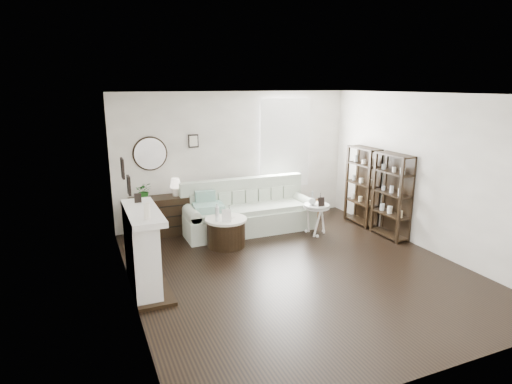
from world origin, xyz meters
name	(u,v)px	position (x,y,z in m)	size (l,w,h in m)	color
room	(269,144)	(0.73, 2.70, 1.60)	(5.50, 5.50, 5.50)	black
fireplace	(143,252)	(-2.32, 0.30, 0.54)	(0.50, 1.40, 1.84)	white
shelf_unit_far	(362,186)	(2.33, 1.55, 0.80)	(0.30, 0.80, 1.60)	black
shelf_unit_near	(392,196)	(2.33, 0.65, 0.80)	(0.30, 0.80, 1.60)	black
sofa	(248,214)	(-0.01, 2.08, 0.33)	(2.58, 0.89, 1.00)	#B0BDA8
quilt	(208,208)	(-0.86, 1.95, 0.59)	(0.55, 0.45, 0.14)	#299876
suitcase	(306,209)	(1.44, 2.30, 0.20)	(0.60, 0.20, 0.40)	brown
dresser	(160,216)	(-1.67, 2.47, 0.37)	(1.11, 0.48, 0.74)	black
table_lamp	(176,187)	(-1.35, 2.47, 0.91)	(0.22, 0.22, 0.35)	beige
potted_plant	(144,191)	(-1.95, 2.42, 0.91)	(0.30, 0.26, 0.33)	#174E16
drum_table	(226,232)	(-0.70, 1.40, 0.26)	(0.75, 0.75, 0.52)	black
pedestal_table	(317,207)	(1.10, 1.30, 0.55)	(0.50, 0.50, 0.60)	silver
eiffel_drum	(229,212)	(-0.62, 1.45, 0.62)	(0.12, 0.12, 0.20)	black
bottle_drum	(217,212)	(-0.89, 1.32, 0.68)	(0.07, 0.07, 0.31)	silver
card_frame_drum	(226,216)	(-0.75, 1.21, 0.63)	(0.17, 0.01, 0.22)	white
eiffel_ped	(320,199)	(1.20, 1.33, 0.70)	(0.11, 0.11, 0.19)	black
flask_ped	(312,198)	(1.01, 1.32, 0.73)	(0.14, 0.14, 0.26)	silver
card_frame_ped	(321,202)	(1.12, 1.17, 0.69)	(0.13, 0.01, 0.17)	black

